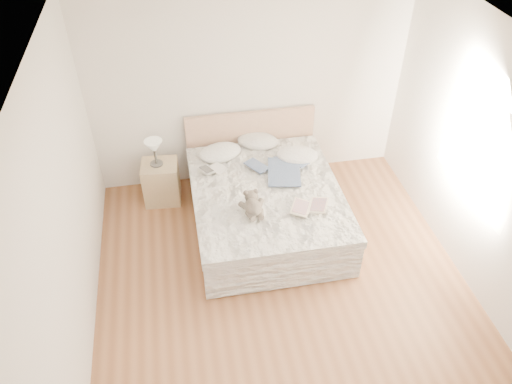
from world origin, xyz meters
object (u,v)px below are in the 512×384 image
(table_lamp, at_px, (154,148))
(childrens_book, at_px, (310,207))
(bed, at_px, (265,203))
(nightstand, at_px, (161,182))
(photo_book, at_px, (212,169))
(teddy_bear, at_px, (253,212))

(table_lamp, bearing_deg, childrens_book, -36.23)
(table_lamp, xyz_separation_m, childrens_book, (1.65, -1.21, -0.18))
(table_lamp, relative_size, childrens_book, 0.85)
(bed, relative_size, nightstand, 3.83)
(table_lamp, bearing_deg, photo_book, -26.26)
(photo_book, xyz_separation_m, childrens_book, (0.98, -0.88, 0.00))
(bed, bearing_deg, table_lamp, 150.92)
(nightstand, height_order, table_lamp, table_lamp)
(teddy_bear, bearing_deg, table_lamp, 125.92)
(photo_book, height_order, childrens_book, childrens_book)
(nightstand, xyz_separation_m, photo_book, (0.64, -0.32, 0.35))
(nightstand, relative_size, table_lamp, 1.60)
(table_lamp, height_order, childrens_book, table_lamp)
(nightstand, relative_size, childrens_book, 1.36)
(childrens_book, bearing_deg, nightstand, 169.41)
(bed, height_order, childrens_book, bed)
(photo_book, bearing_deg, table_lamp, 122.02)
(nightstand, distance_m, photo_book, 0.80)
(table_lamp, xyz_separation_m, teddy_bear, (1.02, -1.20, -0.16))
(childrens_book, bearing_deg, teddy_bear, -154.56)
(childrens_book, bearing_deg, photo_book, 163.94)
(bed, relative_size, teddy_bear, 6.14)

